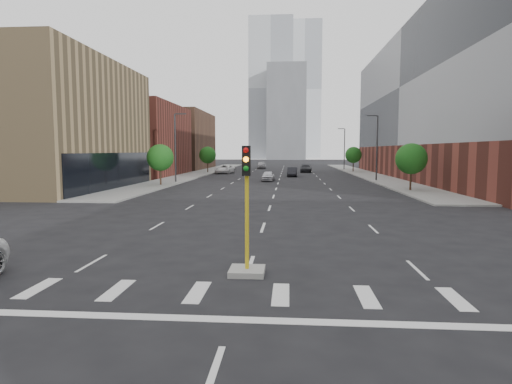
# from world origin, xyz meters

# --- Properties ---
(sidewalk_left_far) EXTENTS (5.00, 92.00, 0.15)m
(sidewalk_left_far) POSITION_xyz_m (-15.00, 74.00, 0.07)
(sidewalk_left_far) COLOR gray
(sidewalk_left_far) RESTS_ON ground
(sidewalk_right_far) EXTENTS (5.00, 92.00, 0.15)m
(sidewalk_right_far) POSITION_xyz_m (15.00, 74.00, 0.07)
(sidewalk_right_far) COLOR gray
(sidewalk_right_far) RESTS_ON ground
(building_left_mid) EXTENTS (20.00, 24.00, 14.00)m
(building_left_mid) POSITION_xyz_m (-27.50, 40.00, 7.00)
(building_left_mid) COLOR #947B53
(building_left_mid) RESTS_ON ground
(building_left_far_a) EXTENTS (20.00, 22.00, 12.00)m
(building_left_far_a) POSITION_xyz_m (-27.50, 66.00, 6.00)
(building_left_far_a) COLOR brown
(building_left_far_a) RESTS_ON ground
(building_left_far_b) EXTENTS (20.00, 24.00, 13.00)m
(building_left_far_b) POSITION_xyz_m (-27.50, 92.00, 6.50)
(building_left_far_b) COLOR brown
(building_left_far_b) RESTS_ON ground
(building_right_main) EXTENTS (24.00, 70.00, 22.00)m
(building_right_main) POSITION_xyz_m (29.50, 60.00, 11.00)
(building_right_main) COLOR brown
(building_right_main) RESTS_ON ground
(tower_left) EXTENTS (22.00, 22.00, 70.00)m
(tower_left) POSITION_xyz_m (-8.00, 220.00, 35.00)
(tower_left) COLOR #B2B7BC
(tower_left) RESTS_ON ground
(tower_right) EXTENTS (20.00, 20.00, 80.00)m
(tower_right) POSITION_xyz_m (10.00, 260.00, 40.00)
(tower_right) COLOR #B2B7BC
(tower_right) RESTS_ON ground
(tower_mid) EXTENTS (18.00, 18.00, 44.00)m
(tower_mid) POSITION_xyz_m (0.00, 200.00, 22.00)
(tower_mid) COLOR slate
(tower_mid) RESTS_ON ground
(median_traffic_signal) EXTENTS (1.20, 1.20, 4.40)m
(median_traffic_signal) POSITION_xyz_m (0.00, 8.97, 0.97)
(median_traffic_signal) COLOR #999993
(median_traffic_signal) RESTS_ON ground
(streetlight_right_a) EXTENTS (1.60, 0.22, 9.07)m
(streetlight_right_a) POSITION_xyz_m (13.41, 55.00, 5.01)
(streetlight_right_a) COLOR #2D2D30
(streetlight_right_a) RESTS_ON ground
(streetlight_right_b) EXTENTS (1.60, 0.22, 9.07)m
(streetlight_right_b) POSITION_xyz_m (13.41, 90.00, 5.01)
(streetlight_right_b) COLOR #2D2D30
(streetlight_right_b) RESTS_ON ground
(streetlight_left) EXTENTS (1.60, 0.22, 9.07)m
(streetlight_left) POSITION_xyz_m (-13.41, 50.00, 5.01)
(streetlight_left) COLOR #2D2D30
(streetlight_left) RESTS_ON ground
(tree_left_near) EXTENTS (3.20, 3.20, 4.85)m
(tree_left_near) POSITION_xyz_m (-14.00, 45.00, 3.39)
(tree_left_near) COLOR #382619
(tree_left_near) RESTS_ON ground
(tree_left_far) EXTENTS (3.20, 3.20, 4.85)m
(tree_left_far) POSITION_xyz_m (-14.00, 75.00, 3.39)
(tree_left_far) COLOR #382619
(tree_left_far) RESTS_ON ground
(tree_right_near) EXTENTS (3.20, 3.20, 4.85)m
(tree_right_near) POSITION_xyz_m (14.00, 40.00, 3.39)
(tree_right_near) COLOR #382619
(tree_right_near) RESTS_ON ground
(tree_right_far) EXTENTS (3.20, 3.20, 4.85)m
(tree_right_far) POSITION_xyz_m (14.00, 80.00, 3.39)
(tree_right_far) COLOR #382619
(tree_right_far) RESTS_ON ground
(car_near_left) EXTENTS (1.81, 4.20, 1.41)m
(car_near_left) POSITION_xyz_m (-1.50, 54.39, 0.71)
(car_near_left) COLOR silver
(car_near_left) RESTS_ON ground
(car_mid_right) EXTENTS (1.71, 4.64, 1.52)m
(car_mid_right) POSITION_xyz_m (1.95, 65.04, 0.76)
(car_mid_right) COLOR black
(car_mid_right) RESTS_ON ground
(car_far_left) EXTENTS (3.45, 6.15, 1.62)m
(car_far_left) POSITION_xyz_m (-10.50, 73.56, 0.81)
(car_far_left) COLOR white
(car_far_left) RESTS_ON ground
(car_deep_right) EXTENTS (2.52, 5.45, 1.54)m
(car_deep_right) POSITION_xyz_m (4.72, 78.87, 0.77)
(car_deep_right) COLOR black
(car_deep_right) RESTS_ON ground
(car_distant) EXTENTS (2.25, 5.09, 1.70)m
(car_distant) POSITION_xyz_m (-5.12, 95.53, 0.85)
(car_distant) COLOR #A2A1A6
(car_distant) RESTS_ON ground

